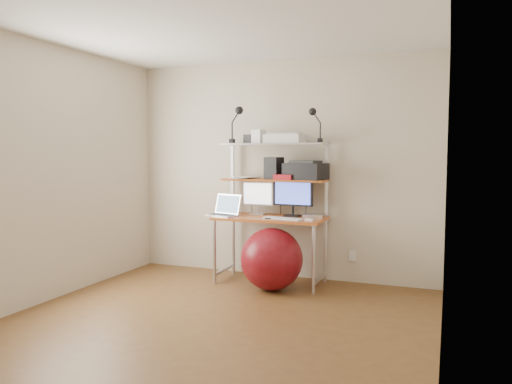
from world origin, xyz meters
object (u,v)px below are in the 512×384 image
monitor_silver (258,196)px  laptop (225,211)px  printer (306,171)px  exercise_ball (272,259)px  monitor_black (293,196)px

monitor_silver → laptop: 0.41m
monitor_silver → printer: size_ratio=0.81×
laptop → printer: bearing=30.0°
printer → exercise_ball: size_ratio=0.75×
laptop → exercise_ball: 0.79m
monitor_black → printer: 0.31m
monitor_silver → monitor_black: (0.42, -0.01, 0.02)m
monitor_black → laptop: (-0.73, -0.21, -0.18)m
monitor_black → laptop: size_ratio=1.15×
exercise_ball → monitor_black: bearing=75.2°
laptop → exercise_ball: size_ratio=0.61×
laptop → exercise_ball: laptop is taller
exercise_ball → printer: bearing=58.7°
monitor_black → laptop: bearing=-159.4°
monitor_silver → printer: 0.63m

